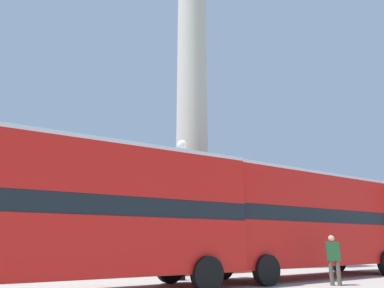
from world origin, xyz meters
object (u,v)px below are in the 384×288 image
(equestrian_statue, at_px, (244,237))
(pedestrian_by_plinth, at_px, (333,257))
(monument_column, at_px, (192,124))
(bus_a, at_px, (81,209))
(street_lamp, at_px, (182,191))
(bus_b, at_px, (305,219))

(equestrian_statue, xyz_separation_m, pedestrian_by_plinth, (-7.38, -13.59, -0.88))
(pedestrian_by_plinth, bearing_deg, equestrian_statue, 105.57)
(monument_column, relative_size, equestrian_statue, 3.52)
(monument_column, relative_size, pedestrian_by_plinth, 13.14)
(monument_column, bearing_deg, bus_a, -141.96)
(street_lamp, bearing_deg, pedestrian_by_plinth, -48.89)
(equestrian_statue, relative_size, pedestrian_by_plinth, 3.73)
(equestrian_statue, relative_size, street_lamp, 1.09)
(street_lamp, bearing_deg, bus_b, -18.48)
(street_lamp, bearing_deg, bus_a, -157.51)
(bus_b, relative_size, pedestrian_by_plinth, 6.34)
(bus_a, xyz_separation_m, bus_b, (9.55, 0.10, 0.01))
(bus_b, xyz_separation_m, pedestrian_by_plinth, (-1.54, -2.41, -1.45))
(bus_a, relative_size, street_lamp, 1.82)
(monument_column, xyz_separation_m, bus_a, (-7.15, -5.60, -5.63))
(pedestrian_by_plinth, bearing_deg, street_lamp, 175.17)
(monument_column, xyz_separation_m, pedestrian_by_plinth, (0.85, -7.91, -7.07))
(monument_column, height_order, equestrian_statue, monument_column)
(equestrian_statue, height_order, street_lamp, equestrian_statue)
(monument_column, height_order, street_lamp, monument_column)
(pedestrian_by_plinth, bearing_deg, bus_a, -152.04)
(equestrian_statue, distance_m, pedestrian_by_plinth, 15.49)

